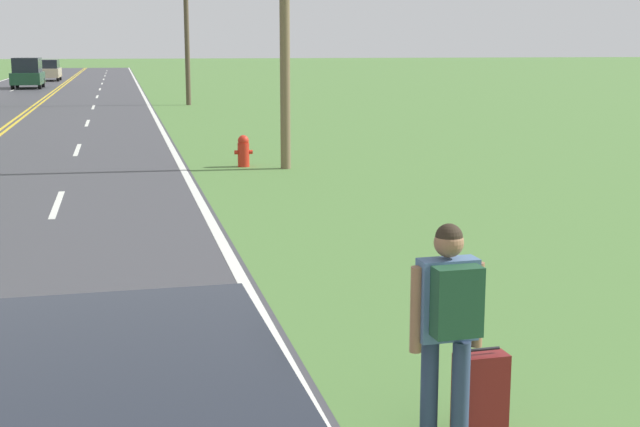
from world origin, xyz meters
The scene contains 6 objects.
hitchhiker_person centered at (6.28, 5.32, 1.03)m, with size 0.57×0.41×1.68m.
suitcase centered at (6.59, 5.43, 0.32)m, with size 0.42×0.20×0.69m.
fire_hydrant centered at (6.93, 21.03, 0.39)m, with size 0.45×0.29×0.78m.
utility_pole_far centered at (7.39, 44.34, 4.86)m, with size 1.80×0.24×9.41m.
car_dark_green_van_approaching centered at (-2.02, 63.93, 1.07)m, with size 1.98×4.34×2.09m.
car_champagne_suv_mid_near centered at (-1.59, 77.30, 0.92)m, with size 1.84×4.59×1.74m.
Camera 1 is at (4.00, -0.55, 2.94)m, focal length 50.00 mm.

